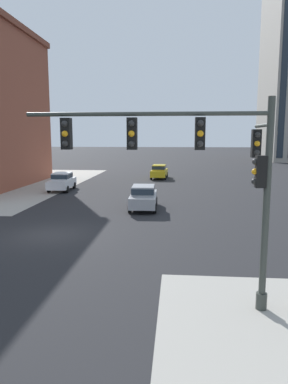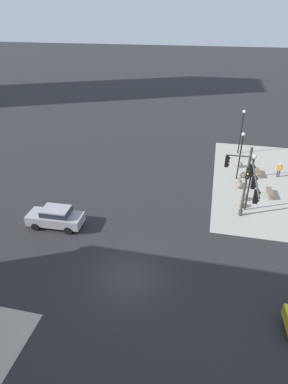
# 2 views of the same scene
# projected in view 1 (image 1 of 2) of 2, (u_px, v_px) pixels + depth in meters

# --- Properties ---
(ground_plane) EXTENTS (320.00, 320.00, 0.00)m
(ground_plane) POSITION_uv_depth(u_px,v_px,m) (51.00, 235.00, 18.75)
(ground_plane) COLOR #262628
(traffic_signal_main) EXTENTS (7.03, 2.09, 6.13)m
(traffic_signal_main) POSITION_uv_depth(u_px,v_px,m) (210.00, 167.00, 10.34)
(traffic_signal_main) COLOR #383D38
(traffic_signal_main) RESTS_ON ground
(car_main_southbound_far) EXTENTS (2.04, 4.48, 1.68)m
(car_main_southbound_far) POSITION_uv_depth(u_px,v_px,m) (159.00, 171.00, 43.68)
(car_main_southbound_far) COLOR gold
(car_main_southbound_far) RESTS_ON ground
(car_cross_eastbound) EXTENTS (2.04, 4.47, 1.68)m
(car_cross_eastbound) POSITION_uv_depth(u_px,v_px,m) (62.00, 181.00, 33.99)
(car_cross_eastbound) COLOR silver
(car_cross_eastbound) RESTS_ON ground
(car_parked_curb) EXTENTS (2.00, 4.46, 1.68)m
(car_parked_curb) POSITION_uv_depth(u_px,v_px,m) (143.00, 196.00, 25.22)
(car_parked_curb) COLOR #99999E
(car_parked_curb) RESTS_ON ground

